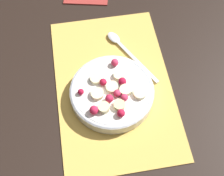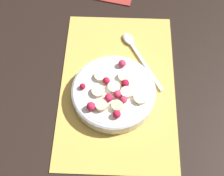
{
  "view_description": "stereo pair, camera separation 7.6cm",
  "coord_description": "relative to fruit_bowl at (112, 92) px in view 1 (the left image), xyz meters",
  "views": [
    {
      "loc": [
        -0.4,
        0.07,
        0.7
      ],
      "look_at": [
        -0.03,
        0.01,
        0.05
      ],
      "focal_mm": 50.0,
      "sensor_mm": 36.0,
      "label": 1
    },
    {
      "loc": [
        -0.41,
        -0.0,
        0.7
      ],
      "look_at": [
        -0.03,
        0.01,
        0.05
      ],
      "focal_mm": 50.0,
      "sensor_mm": 36.0,
      "label": 2
    }
  ],
  "objects": [
    {
      "name": "ground_plane",
      "position": [
        0.03,
        -0.01,
        -0.03
      ],
      "size": [
        3.0,
        3.0,
        0.0
      ],
      "primitive_type": "plane",
      "color": "black"
    },
    {
      "name": "placemat",
      "position": [
        0.03,
        -0.01,
        -0.02
      ],
      "size": [
        0.47,
        0.3,
        0.01
      ],
      "color": "#E0B251",
      "rests_on": "ground_plane"
    },
    {
      "name": "fruit_bowl",
      "position": [
        0.0,
        0.0,
        0.0
      ],
      "size": [
        0.21,
        0.21,
        0.06
      ],
      "color": "silver",
      "rests_on": "placemat"
    },
    {
      "name": "spoon",
      "position": [
        0.15,
        -0.05,
        -0.02
      ],
      "size": [
        0.19,
        0.12,
        0.01
      ],
      "rotation": [
        0.0,
        0.0,
        6.78
      ],
      "color": "silver",
      "rests_on": "placemat"
    }
  ]
}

